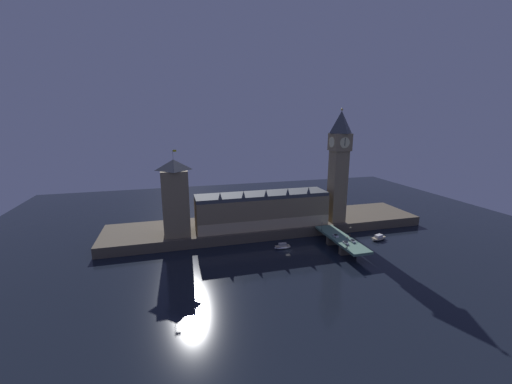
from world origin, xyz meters
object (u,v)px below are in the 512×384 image
(car_northbound_trail, at_px, (346,243))
(street_lamp_near, at_px, (347,241))
(street_lamp_far, at_px, (322,224))
(boat_upstream, at_px, (283,247))
(street_lamp_mid, at_px, (350,231))
(car_southbound_lead, at_px, (353,241))
(pedestrian_mid_walk, at_px, (350,236))
(boat_downstream, at_px, (379,238))
(pedestrian_near_rail, at_px, (347,247))
(clock_tower, at_px, (339,163))
(car_northbound_lead, at_px, (336,236))
(victoria_tower, at_px, (175,198))

(car_northbound_trail, bearing_deg, street_lamp_near, -118.68)
(street_lamp_far, xyz_separation_m, boat_upstream, (-28.41, -5.28, -9.92))
(street_lamp_mid, xyz_separation_m, boat_upstream, (-39.78, 9.44, -9.74))
(street_lamp_near, bearing_deg, street_lamp_mid, 52.31)
(car_southbound_lead, distance_m, pedestrian_mid_walk, 7.71)
(car_northbound_trail, xyz_separation_m, boat_downstream, (33.71, 15.39, -6.48))
(pedestrian_mid_walk, bearing_deg, boat_downstream, 14.64)
(street_lamp_near, distance_m, boat_downstream, 43.49)
(street_lamp_far, bearing_deg, pedestrian_near_rail, -89.24)
(clock_tower, height_order, car_northbound_trail, clock_tower)
(pedestrian_near_rail, relative_size, street_lamp_mid, 0.25)
(car_northbound_trail, xyz_separation_m, street_lamp_near, (-3.04, -5.56, 3.58))
(clock_tower, bearing_deg, car_northbound_lead, -118.86)
(street_lamp_mid, bearing_deg, clock_tower, 76.14)
(victoria_tower, bearing_deg, boat_downstream, -12.55)
(clock_tower, height_order, pedestrian_near_rail, clock_tower)
(car_northbound_lead, relative_size, car_northbound_trail, 1.04)
(car_southbound_lead, distance_m, boat_downstream, 32.32)
(victoria_tower, distance_m, car_northbound_lead, 100.27)
(street_lamp_near, height_order, boat_upstream, street_lamp_near)
(pedestrian_near_rail, xyz_separation_m, street_lamp_near, (-0.40, 0.53, 3.46))
(car_southbound_lead, bearing_deg, clock_tower, 74.59)
(street_lamp_mid, distance_m, street_lamp_far, 18.60)
(car_southbound_lead, xyz_separation_m, pedestrian_near_rail, (-7.93, -7.51, 0.15))
(street_lamp_far, bearing_deg, clock_tower, 41.29)
(victoria_tower, xyz_separation_m, car_northbound_lead, (92.38, -32.00, -22.26))
(car_northbound_trail, distance_m, boat_downstream, 37.62)
(car_northbound_trail, distance_m, boat_upstream, 37.11)
(pedestrian_mid_walk, relative_size, street_lamp_mid, 0.26)
(car_northbound_trail, distance_m, pedestrian_near_rail, 6.64)
(clock_tower, xyz_separation_m, street_lamp_mid, (-7.79, -31.55, -36.20))
(car_southbound_lead, bearing_deg, pedestrian_mid_walk, 69.95)
(pedestrian_near_rail, relative_size, boat_downstream, 0.13)
(pedestrian_near_rail, bearing_deg, car_southbound_lead, 43.45)
(clock_tower, relative_size, victoria_tower, 1.46)
(pedestrian_mid_walk, relative_size, street_lamp_far, 0.25)
(car_northbound_trail, bearing_deg, street_lamp_far, 97.26)
(car_northbound_trail, relative_size, boat_upstream, 0.40)
(pedestrian_near_rail, distance_m, boat_upstream, 38.51)
(car_southbound_lead, xyz_separation_m, boat_downstream, (28.42, 13.97, -6.45))
(car_northbound_lead, height_order, street_lamp_far, street_lamp_far)
(street_lamp_far, xyz_separation_m, boat_downstream, (36.75, -8.48, -9.92))
(street_lamp_mid, bearing_deg, car_northbound_lead, 164.53)
(victoria_tower, distance_m, boat_downstream, 132.33)
(victoria_tower, distance_m, street_lamp_mid, 108.07)
(boat_upstream, xyz_separation_m, boat_downstream, (65.16, -3.21, -0.01))
(car_northbound_lead, xyz_separation_m, pedestrian_mid_walk, (7.93, -2.80, 0.16))
(car_northbound_lead, xyz_separation_m, street_lamp_mid, (8.33, -2.31, 3.29))
(pedestrian_near_rail, bearing_deg, street_lamp_far, 90.76)
(victoria_tower, bearing_deg, pedestrian_near_rail, -28.91)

